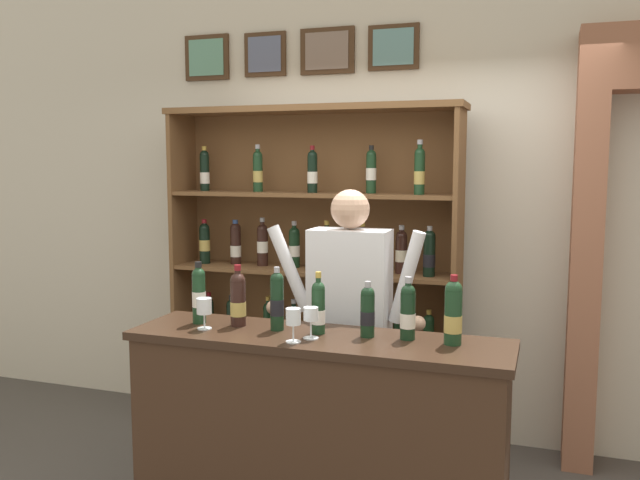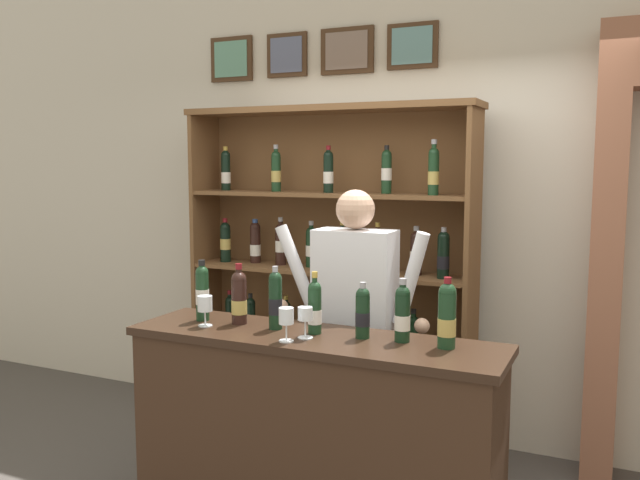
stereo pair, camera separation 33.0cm
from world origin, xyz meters
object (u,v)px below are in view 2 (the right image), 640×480
Objects in this scene: wine_shelf at (330,267)px; tasting_bottle_super_tuscan at (447,315)px; tasting_bottle_brunello at (402,313)px; wine_glass_spare at (205,305)px; tasting_bottle_rosso at (315,307)px; tasting_bottle_grappa at (363,312)px; wine_glass_center at (286,318)px; wine_glass_left at (305,316)px; tasting_counter at (313,441)px; tasting_bottle_chianti at (239,297)px; tasting_bottle_prosecco at (275,300)px; tasting_bottle_bianco at (202,291)px; shopkeeper at (354,309)px.

wine_shelf reaches higher than tasting_bottle_super_tuscan.
tasting_bottle_brunello reaches higher than wine_glass_spare.
tasting_bottle_rosso reaches higher than tasting_bottle_grappa.
wine_glass_center is at bearing -106.83° from tasting_bottle_rosso.
wine_glass_center is 0.10m from wine_glass_left.
tasting_bottle_brunello is at bearing 8.07° from wine_glass_spare.
tasting_counter is 6.10× the size of tasting_bottle_rosso.
wine_shelf is 14.89× the size of wine_glass_left.
tasting_bottle_super_tuscan is (1.06, 0.00, 0.01)m from tasting_bottle_chianti.
wine_shelf is 14.03× the size of wine_glass_center.
wine_shelf is at bearing 109.05° from wine_glass_left.
wine_glass_spare is at bearing -136.99° from tasting_bottle_chianti.
tasting_bottle_brunello is 0.45m from wine_glass_left.
tasting_bottle_brunello is at bearing 3.48° from tasting_bottle_prosecco.
wine_glass_spare is 0.98× the size of wine_glass_center.
wine_glass_center is at bearing -17.33° from tasting_bottle_bianco.
wine_glass_left is at bearing -70.95° from wine_shelf.
tasting_bottle_bianco is 1.06m from tasting_bottle_brunello.
tasting_bottle_grappa is at bearing 8.71° from wine_glass_spare.
wine_glass_spare is at bearing -173.76° from tasting_counter.
tasting_bottle_bianco reaches higher than tasting_bottle_brunello.
tasting_bottle_chianti is 0.67m from tasting_bottle_grappa.
tasting_bottle_grappa is at bearing 1.43° from tasting_bottle_bianco.
wine_shelf is 1.16m from tasting_bottle_chianti.
wine_glass_center is at bearing -49.57° from tasting_bottle_prosecco.
tasting_bottle_chianti is at bearing 177.98° from tasting_bottle_rosso.
tasting_bottle_rosso is at bearing -178.32° from tasting_bottle_super_tuscan.
tasting_bottle_bianco is at bearing -99.52° from wine_shelf.
wine_shelf is at bearing 90.61° from tasting_bottle_chianti.
tasting_bottle_chianti reaches higher than tasting_bottle_brunello.
tasting_bottle_prosecco is (-0.22, -0.48, 0.12)m from shopkeeper.
tasting_bottle_chianti reaches higher than wine_glass_center.
wine_glass_center is at bearing -95.93° from shopkeeper.
wine_glass_spare is at bearing -134.44° from shopkeeper.
tasting_counter is at bearing 79.80° from wine_glass_left.
tasting_bottle_brunello is (1.06, 0.04, -0.02)m from tasting_bottle_bianco.
shopkeeper is at bearing 64.91° from tasting_bottle_prosecco.
wine_glass_center is (-0.06, -0.14, 0.63)m from tasting_counter.
tasting_bottle_prosecco is at bearing 16.25° from wine_glass_spare.
tasting_bottle_super_tuscan is at bearing 0.97° from tasting_bottle_bianco.
shopkeeper is 5.83× the size of tasting_bottle_brunello.
tasting_bottle_prosecco is at bearing -178.59° from tasting_bottle_super_tuscan.
wine_shelf is 1.44m from tasting_counter.
tasting_bottle_prosecco is 0.98× the size of tasting_bottle_super_tuscan.
tasting_bottle_chianti is 1.03× the size of tasting_bottle_rosso.
tasting_bottle_bianco is at bearing -179.73° from tasting_bottle_rosso.
tasting_counter is at bearing -169.47° from tasting_bottle_brunello.
shopkeeper is 0.82m from wine_glass_spare.
tasting_bottle_prosecco is at bearing 155.31° from wine_glass_left.
tasting_bottle_brunello is at bearing -52.75° from wine_shelf.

